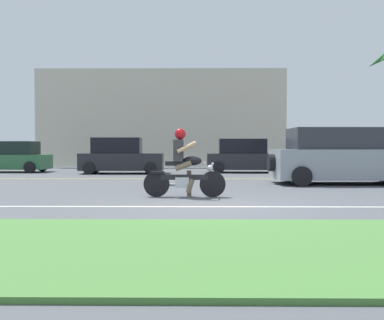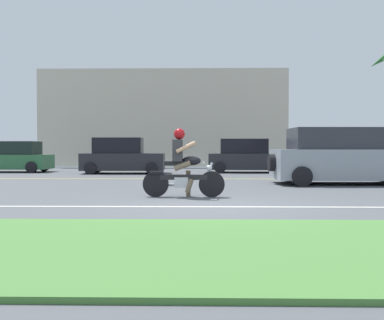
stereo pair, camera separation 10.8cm
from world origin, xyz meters
The scene contains 10 objects.
ground centered at (0.00, 3.00, -0.02)m, with size 56.00×30.00×0.04m, color #4C4F54.
grass_median centered at (0.00, -4.10, 0.03)m, with size 56.00×3.80×0.06m, color #477A38.
lane_line_near centered at (0.00, -0.21, 0.00)m, with size 50.40×0.12×0.01m, color silver.
lane_line_far centered at (0.00, 8.10, 0.00)m, with size 50.40×0.12×0.01m, color yellow.
motorcyclist centered at (-0.67, 1.65, 0.72)m, with size 2.04×0.67×1.70m.
suv_nearby centered at (4.63, 5.75, 0.92)m, with size 5.05×2.33×1.89m.
parked_car_0 centered at (-9.82, 12.98, 0.72)m, with size 4.10×1.91×1.55m.
parked_car_1 centered at (-4.01, 11.89, 0.79)m, with size 3.96×1.91×1.70m.
parked_car_2 centered at (2.07, 12.83, 0.77)m, with size 4.00×1.90×1.66m.
building_far centered at (-2.69, 21.00, 3.13)m, with size 16.03×4.00×6.27m, color beige.
Camera 2 is at (-0.23, -9.43, 1.22)m, focal length 41.86 mm.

